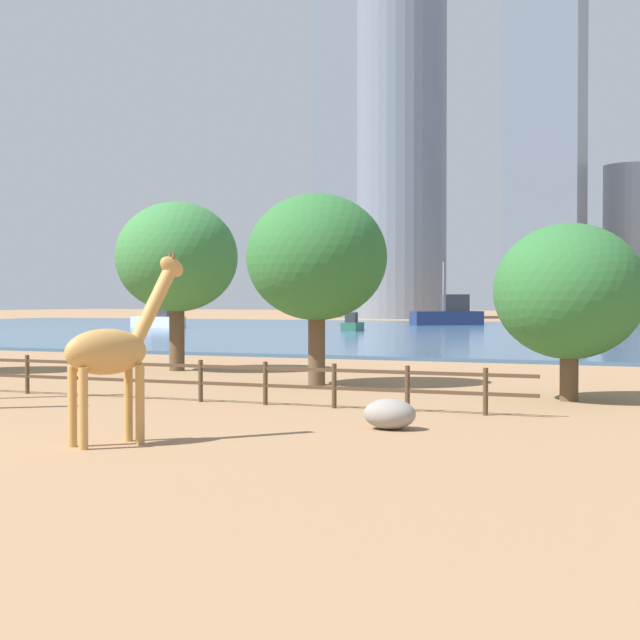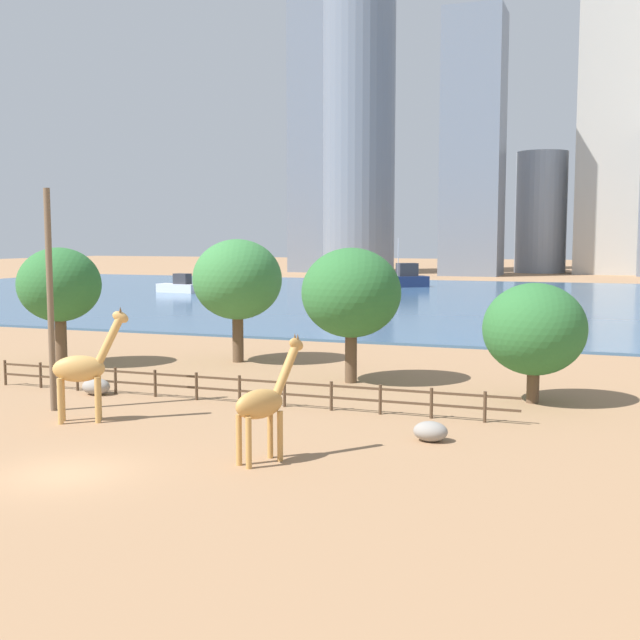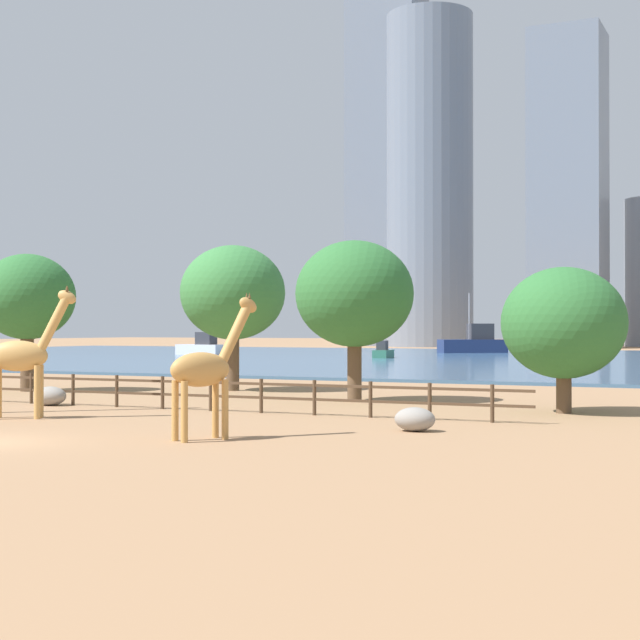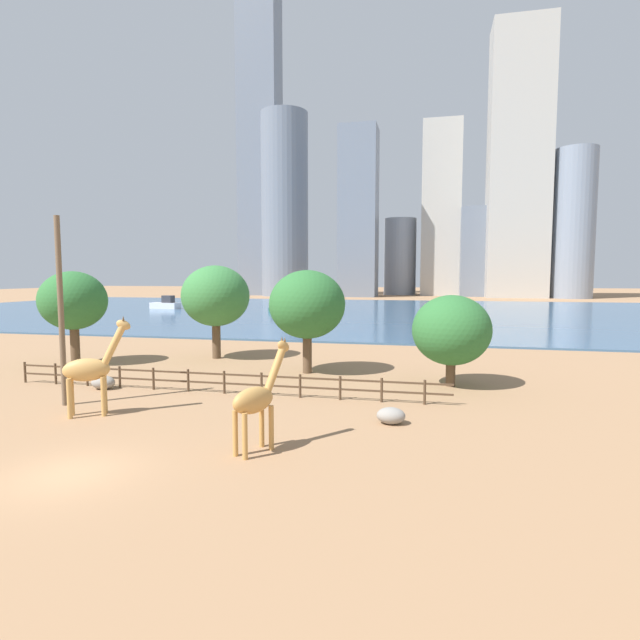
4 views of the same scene
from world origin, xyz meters
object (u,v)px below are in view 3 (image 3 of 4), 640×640
Objects in this scene: tree_center_broad at (233,293)px; boat_tug at (474,343)px; tree_left_large at (354,294)px; boat_ferry at (202,347)px; giraffe_companion at (23,356)px; tree_left_small at (27,297)px; boat_sailboat at (383,352)px; boulder_by_pole at (415,419)px; boulder_near_fence at (50,396)px; giraffe_tall at (206,369)px; tree_right_tall at (564,323)px.

boat_tug is at bearing 96.77° from tree_center_broad.
boat_ferry is at bearing 127.38° from tree_left_large.
boat_tug is (25.47, 22.87, 0.35)m from boat_ferry.
giraffe_companion is 0.68× the size of tree_left_small.
tree_left_small is (-10.44, 11.88, 2.56)m from giraffe_companion.
boulder_by_pole is at bearing -166.82° from boat_sailboat.
boulder_near_fence is at bearing -145.04° from tree_left_large.
tree_left_small is (-24.56, 10.10, 4.42)m from boulder_by_pole.
boat_tug reaches higher than giraffe_tall.
boat_tug reaches higher than boat_ferry.
boulder_by_pole is (17.20, -3.27, -0.02)m from boulder_near_fence.
giraffe_tall is 9.88m from giraffe_companion.
boat_sailboat is at bearing 112.25° from boulder_by_pole.
giraffe_companion is 0.77× the size of boat_ferry.
boulder_by_pole is at bearing -58.28° from tree_left_large.
tree_center_broad is 10.49m from tree_left_small.
boulder_near_fence is at bearing -42.87° from tree_left_small.
tree_center_broad is (-10.61, 19.75, 3.01)m from giraffe_tall.
boat_tug is (-19.50, 94.63, -0.59)m from giraffe_tall.
boulder_by_pole is at bearing 134.12° from boat_ferry.
tree_right_tall is at bearing 73.28° from boat_tug.
boulder_by_pole is 0.17× the size of tree_center_broad.
giraffe_companion is at bearing -148.56° from tree_right_tall.
tree_center_broad is at bearing 27.96° from tree_left_small.
boat_tug is at bearing -14.75° from boat_sailboat.
giraffe_companion is 3.31× the size of boulder_near_fence.
boat_tug reaches higher than tree_left_small.
giraffe_tall is 0.90× the size of giraffe_companion.
boulder_near_fence is 62.60m from boat_sailboat.
boulder_near_fence is (-12.51, 7.99, -1.64)m from giraffe_tall.
boat_sailboat is at bearing 98.69° from boulder_near_fence.
boat_tug reaches higher than boulder_by_pole.
giraffe_companion is at bearing -85.98° from tree_center_broad.
giraffe_tall is 0.50× the size of boat_tug.
tree_left_large reaches higher than giraffe_tall.
giraffe_tall is at bearing 129.66° from boat_ferry.
giraffe_companion is 16.03m from tree_left_small.
giraffe_tall reaches higher than boulder_near_fence.
boulder_by_pole is 0.18× the size of tree_left_small.
boat_ferry reaches higher than boat_sailboat.
giraffe_companion is 3.66× the size of boulder_by_pole.
boat_tug is at bearing 89.73° from tree_left_small.
boulder_by_pole is 83.42m from boat_ferry.
boulder_near_fence is 0.26× the size of tree_right_tall.
tree_left_large is (-6.60, 10.68, 4.33)m from boulder_by_pole.
boulder_near_fence is 0.20× the size of tree_left_large.
boulder_by_pole is at bearing -44.48° from tree_center_broad.
tree_left_small reaches higher than giraffe_tall.
tree_right_tall reaches higher than boat_ferry.
tree_right_tall is at bearing 1.62° from giraffe_companion.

